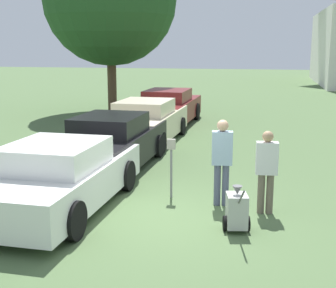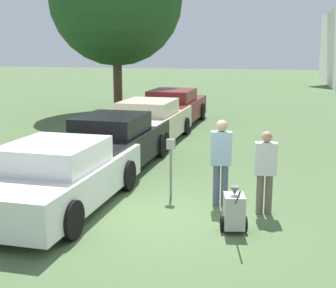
{
  "view_description": "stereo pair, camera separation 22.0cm",
  "coord_description": "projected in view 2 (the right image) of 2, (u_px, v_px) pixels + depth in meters",
  "views": [
    {
      "loc": [
        1.76,
        -8.4,
        3.26
      ],
      "look_at": [
        -0.38,
        1.65,
        1.1
      ],
      "focal_mm": 50.0,
      "sensor_mm": 36.0,
      "label": 1
    },
    {
      "loc": [
        1.97,
        -8.35,
        3.26
      ],
      "look_at": [
        -0.38,
        1.65,
        1.1
      ],
      "focal_mm": 50.0,
      "sensor_mm": 36.0,
      "label": 2
    }
  ],
  "objects": [
    {
      "name": "parked_car_white",
      "position": [
        59.0,
        177.0,
        9.49
      ],
      "size": [
        2.16,
        4.71,
        1.4
      ],
      "rotation": [
        0.0,
        0.0,
        -0.02
      ],
      "color": "silver",
      "rests_on": "ground_plane"
    },
    {
      "name": "parked_car_cream",
      "position": [
        150.0,
        122.0,
        16.09
      ],
      "size": [
        2.11,
        5.07,
        1.46
      ],
      "rotation": [
        0.0,
        0.0,
        -0.02
      ],
      "color": "beige",
      "rests_on": "ground_plane"
    },
    {
      "name": "equipment_cart",
      "position": [
        234.0,
        211.0,
        8.3
      ],
      "size": [
        0.52,
        1.0,
        1.0
      ],
      "rotation": [
        0.0,
        0.0,
        0.2
      ],
      "color": "#B2B2AD",
      "rests_on": "ground_plane"
    },
    {
      "name": "parked_car_black",
      "position": [
        114.0,
        143.0,
        12.64
      ],
      "size": [
        2.06,
        4.89,
        1.47
      ],
      "rotation": [
        0.0,
        0.0,
        -0.02
      ],
      "color": "black",
      "rests_on": "ground_plane"
    },
    {
      "name": "parked_car_maroon",
      "position": [
        173.0,
        108.0,
        19.61
      ],
      "size": [
        2.14,
        5.18,
        1.49
      ],
      "rotation": [
        0.0,
        0.0,
        -0.02
      ],
      "color": "maroon",
      "rests_on": "ground_plane"
    },
    {
      "name": "parking_meter",
      "position": [
        171.0,
        157.0,
        10.09
      ],
      "size": [
        0.18,
        0.09,
        1.3
      ],
      "color": "slate",
      "rests_on": "ground_plane"
    },
    {
      "name": "ground_plane",
      "position": [
        167.0,
        217.0,
        9.07
      ],
      "size": [
        120.0,
        120.0,
        0.0
      ],
      "primitive_type": "plane",
      "color": "#4C663D"
    },
    {
      "name": "person_worker",
      "position": [
        221.0,
        157.0,
        9.55
      ],
      "size": [
        0.44,
        0.26,
        1.8
      ],
      "rotation": [
        0.0,
        0.0,
        3.25
      ],
      "color": "#515670",
      "rests_on": "ground_plane"
    },
    {
      "name": "person_supervisor",
      "position": [
        265.0,
        168.0,
        9.08
      ],
      "size": [
        0.44,
        0.26,
        1.66
      ],
      "rotation": [
        0.0,
        0.0,
        3.23
      ],
      "color": "#665B4C",
      "rests_on": "ground_plane"
    }
  ]
}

